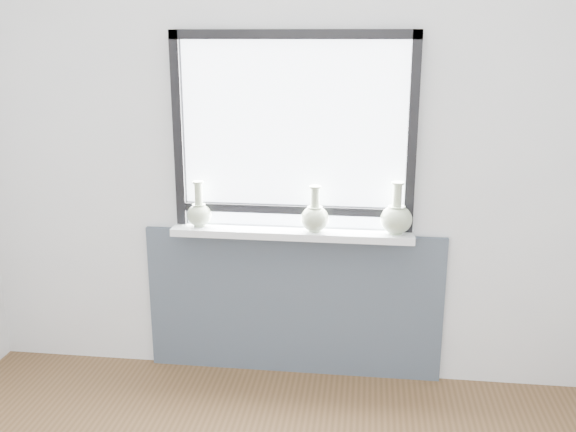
# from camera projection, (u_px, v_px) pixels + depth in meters

# --- Properties ---
(back_wall) EXTENTS (3.60, 0.02, 2.60)m
(back_wall) POSITION_uv_depth(u_px,v_px,m) (294.00, 154.00, 3.48)
(back_wall) COLOR silver
(back_wall) RESTS_ON ground
(apron_panel) EXTENTS (1.70, 0.03, 0.86)m
(apron_panel) POSITION_uv_depth(u_px,v_px,m) (293.00, 304.00, 3.69)
(apron_panel) COLOR #3F4A58
(apron_panel) RESTS_ON ground
(windowsill) EXTENTS (1.32, 0.18, 0.04)m
(windowsill) POSITION_uv_depth(u_px,v_px,m) (292.00, 233.00, 3.50)
(windowsill) COLOR white
(windowsill) RESTS_ON apron_panel
(window) EXTENTS (1.30, 0.06, 1.05)m
(window) POSITION_uv_depth(u_px,v_px,m) (293.00, 129.00, 3.41)
(window) COLOR black
(window) RESTS_ON windowsill
(vase_a) EXTENTS (0.14, 0.14, 0.25)m
(vase_a) POSITION_uv_depth(u_px,v_px,m) (199.00, 212.00, 3.54)
(vase_a) COLOR #ADBE9B
(vase_a) RESTS_ON windowsill
(vase_b) EXTENTS (0.15, 0.15, 0.25)m
(vase_b) POSITION_uv_depth(u_px,v_px,m) (315.00, 216.00, 3.44)
(vase_b) COLOR #ADBE9B
(vase_b) RESTS_ON windowsill
(vase_c) EXTENTS (0.17, 0.17, 0.28)m
(vase_c) POSITION_uv_depth(u_px,v_px,m) (396.00, 217.00, 3.40)
(vase_c) COLOR #ADBE9B
(vase_c) RESTS_ON windowsill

